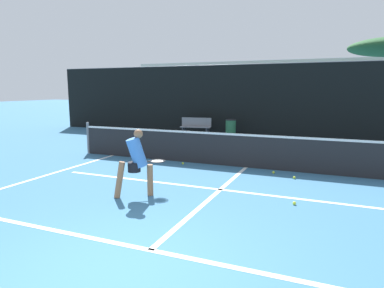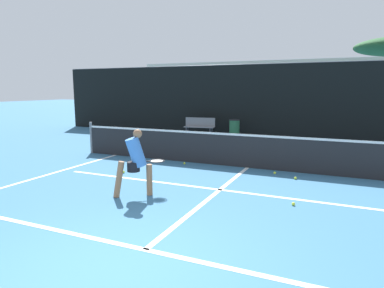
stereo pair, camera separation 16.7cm
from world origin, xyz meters
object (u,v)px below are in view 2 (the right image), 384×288
Objects in this scene: player_practicing at (136,160)px; courtside_bench at (200,126)px; parked_car at (226,116)px; trash_bin at (234,129)px.

courtside_bench is (-2.26, 8.78, -0.30)m from player_practicing.
player_practicing is 14.02m from parked_car.
trash_bin is at bearing 56.87° from player_practicing.
courtside_bench is 1.65m from trash_bin.
player_practicing reaches higher than courtside_bench.
parked_car is (-0.39, 4.99, 0.11)m from courtside_bench.
player_practicing is 0.96× the size of courtside_bench.
trash_bin is at bearing -67.35° from parked_car.
trash_bin is (1.65, 0.09, -0.04)m from courtside_bench.
courtside_bench is at bearing -85.48° from parked_car.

